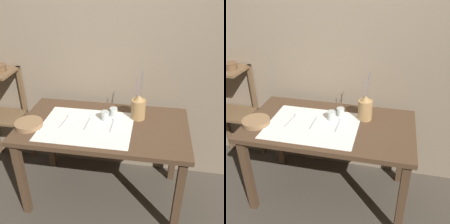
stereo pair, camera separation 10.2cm
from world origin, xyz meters
The scene contains 13 objects.
ground_plane centered at (0.00, 0.00, 0.00)m, with size 12.00×12.00×0.00m, color #473F35.
stone_wall_back centered at (0.00, 0.49, 1.20)m, with size 7.00×0.06×2.40m.
wooden_table centered at (0.00, 0.00, 0.68)m, with size 1.39×0.75×0.78m.
wooden_shelf_unit centered at (-1.12, 0.32, 0.75)m, with size 0.44×0.32×1.08m.
linen_cloth centered at (-0.13, -0.06, 0.78)m, with size 0.74×0.55×0.00m.
pitcher_with_flowers centered at (0.27, 0.14, 0.88)m, with size 0.12×0.12×0.43m.
wooden_bowl centered at (-0.59, -0.13, 0.80)m, with size 0.22×0.22×0.04m.
glass_tumbler_near centered at (0.00, 0.07, 0.82)m, with size 0.07×0.07×0.07m.
glass_tumbler_far centered at (0.06, 0.15, 0.82)m, with size 0.07×0.07×0.07m.
spoon_outer centered at (-0.32, 0.02, 0.79)m, with size 0.04×0.20×0.02m.
fork_outer centered at (-0.13, -0.03, 0.79)m, with size 0.02×0.19×0.00m.
spoon_inner centered at (0.08, 0.03, 0.79)m, with size 0.02×0.20×0.02m.
metal_pot_small centered at (-1.01, 0.28, 1.11)m, with size 0.12×0.12×0.06m.
Camera 2 is at (0.47, -1.77, 1.92)m, focal length 42.00 mm.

